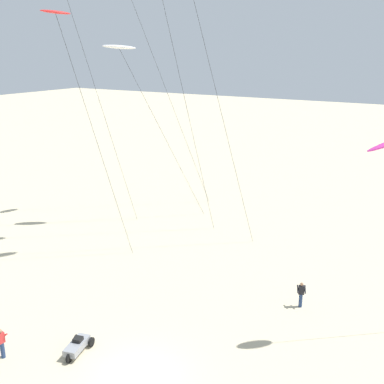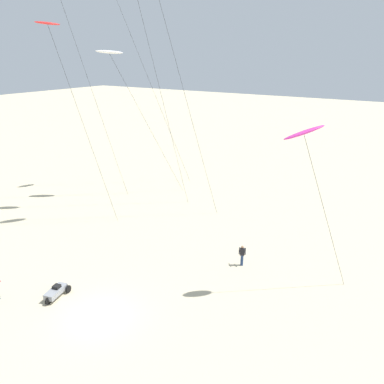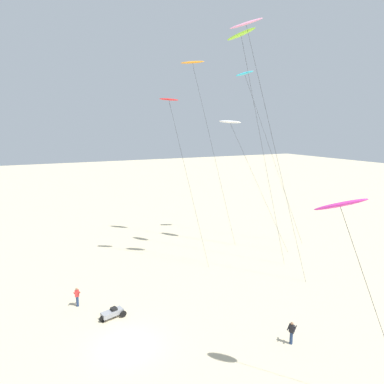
{
  "view_description": "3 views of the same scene",
  "coord_description": "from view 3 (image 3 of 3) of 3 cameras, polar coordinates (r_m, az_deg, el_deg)",
  "views": [
    {
      "loc": [
        12.06,
        -15.15,
        15.33
      ],
      "look_at": [
        -1.34,
        7.4,
        7.3
      ],
      "focal_mm": 43.73,
      "sensor_mm": 36.0,
      "label": 1
    },
    {
      "loc": [
        15.66,
        -13.68,
        15.44
      ],
      "look_at": [
        0.73,
        9.48,
        5.49
      ],
      "focal_mm": 36.18,
      "sensor_mm": 36.0,
      "label": 2
    },
    {
      "loc": [
        20.16,
        -4.81,
        14.78
      ],
      "look_at": [
        -4.01,
        6.93,
        9.54
      ],
      "focal_mm": 30.83,
      "sensor_mm": 36.0,
      "label": 3
    }
  ],
  "objects": [
    {
      "name": "kite_pink",
      "position": [
        33.64,
        9.5,
        26.29
      ],
      "size": [
        5.84,
        6.11,
        24.66
      ],
      "color": "pink",
      "rests_on": "ground"
    },
    {
      "name": "kite_flyer_nearest",
      "position": [
        30.54,
        -19.25,
        -16.68
      ],
      "size": [
        0.58,
        0.6,
        1.67
      ],
      "color": "navy",
      "rests_on": "ground"
    },
    {
      "name": "kite_white",
      "position": [
        40.47,
        6.66,
        11.82
      ],
      "size": [
        6.64,
        6.5,
        15.76
      ],
      "color": "white",
      "rests_on": "ground"
    },
    {
      "name": "kite_magenta",
      "position": [
        18.11,
        24.36,
        -2.26
      ],
      "size": [
        4.19,
        4.14,
        11.58
      ],
      "color": "#D8339E",
      "rests_on": "ground"
    },
    {
      "name": "kite_cyan",
      "position": [
        44.24,
        9.25,
        19.18
      ],
      "size": [
        6.6,
        6.98,
        21.93
      ],
      "color": "#33BFE0",
      "rests_on": "ground"
    },
    {
      "name": "kite_lime",
      "position": [
        37.43,
        8.58,
        24.99
      ],
      "size": [
        5.33,
        5.13,
        24.73
      ],
      "color": "#8CD833",
      "rests_on": "ground"
    },
    {
      "name": "kite_orange",
      "position": [
        42.57,
        0.16,
        21.16
      ],
      "size": [
        5.38,
        5.54,
        22.82
      ],
      "color": "orange",
      "rests_on": "ground"
    },
    {
      "name": "beach_buggy",
      "position": [
        28.42,
        -13.54,
        -19.63
      ],
      "size": [
        1.3,
        2.13,
        0.82
      ],
      "color": "gray",
      "rests_on": "ground"
    },
    {
      "name": "kite_red",
      "position": [
        35.03,
        -3.86,
        15.06
      ],
      "size": [
        3.87,
        4.15,
        17.85
      ],
      "color": "red",
      "rests_on": "ground"
    },
    {
      "name": "kite_flyer_middle",
      "position": [
        25.71,
        16.85,
        -22.19
      ],
      "size": [
        0.69,
        0.68,
        1.67
      ],
      "color": "navy",
      "rests_on": "ground"
    },
    {
      "name": "ground_plane",
      "position": [
        25.46,
        -11.17,
        -24.69
      ],
      "size": [
        260.0,
        260.0,
        0.0
      ],
      "primitive_type": "plane",
      "color": "beige"
    }
  ]
}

